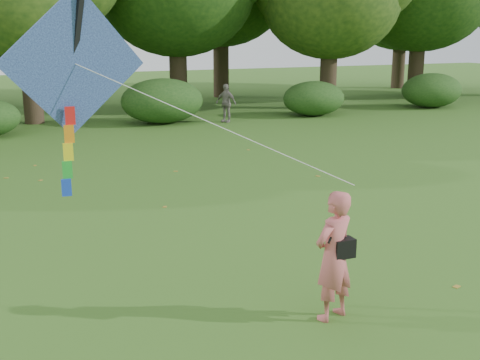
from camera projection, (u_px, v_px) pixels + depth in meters
name	position (u px, v px, depth m)	size (l,w,h in m)	color
ground	(311.00, 316.00, 8.32)	(100.00, 100.00, 0.00)	#265114
man_kite_flyer	(334.00, 256.00, 8.05)	(0.66, 0.43, 1.80)	#C45C5E
bystander_right	(226.00, 103.00, 25.52)	(0.95, 0.40, 1.63)	gray
crossbody_bag	(343.00, 247.00, 8.04)	(0.43, 0.20, 0.71)	black
flying_kite	(75.00, 67.00, 8.35)	(4.21, 2.63, 2.94)	#2936B5
shrub_band	(73.00, 108.00, 23.55)	(39.15, 3.22, 1.88)	#264919
fallen_leaves	(152.00, 205.00, 13.54)	(10.28, 14.00, 0.01)	olive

